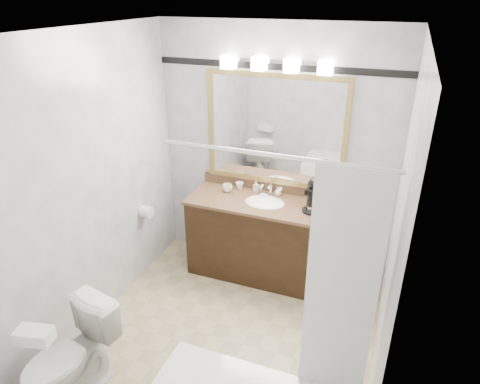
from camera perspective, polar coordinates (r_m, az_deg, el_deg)
name	(u,v)px	position (r m, az deg, el deg)	size (l,w,h in m)	color
room	(224,212)	(3.16, -2.18, -2.62)	(2.42, 2.62, 2.52)	tan
vanity	(264,238)	(4.40, 3.18, -6.09)	(1.53, 0.58, 0.97)	black
mirror	(275,131)	(4.19, 4.66, 8.17)	(1.40, 0.04, 1.10)	tan
vanity_light_bar	(276,64)	(4.00, 4.76, 16.65)	(1.02, 0.14, 0.12)	silver
accent_stripe	(277,67)	(4.06, 5.02, 16.31)	(2.40, 0.01, 0.06)	black
tp_roll	(146,212)	(4.43, -12.37, -2.60)	(0.12, 0.12, 0.11)	white
toilet	(69,358)	(3.49, -21.88, -19.90)	(0.40, 0.70, 0.72)	white
tissue_box	(34,335)	(3.12, -25.74, -16.85)	(0.23, 0.12, 0.09)	white
coffee_maker	(314,193)	(4.03, 9.89, -0.19)	(0.17, 0.21, 0.33)	black
cup_left	(227,188)	(4.39, -1.71, 0.54)	(0.10, 0.10, 0.08)	white
cup_right	(240,186)	(4.45, -0.07, 0.85)	(0.08, 0.08, 0.07)	white
soap_bottle_a	(256,186)	(4.40, 2.17, 0.78)	(0.05, 0.05, 0.11)	white
soap_bottle_b	(278,191)	(4.33, 5.12, 0.10)	(0.07, 0.07, 0.09)	white
soap_bar	(264,195)	(4.31, 3.21, -0.45)	(0.07, 0.04, 0.02)	beige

